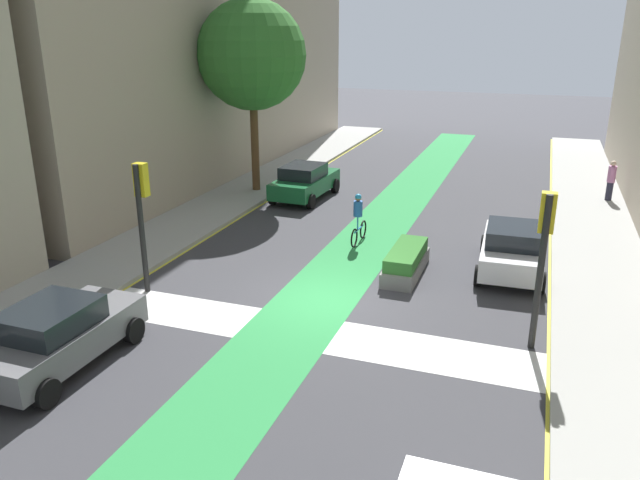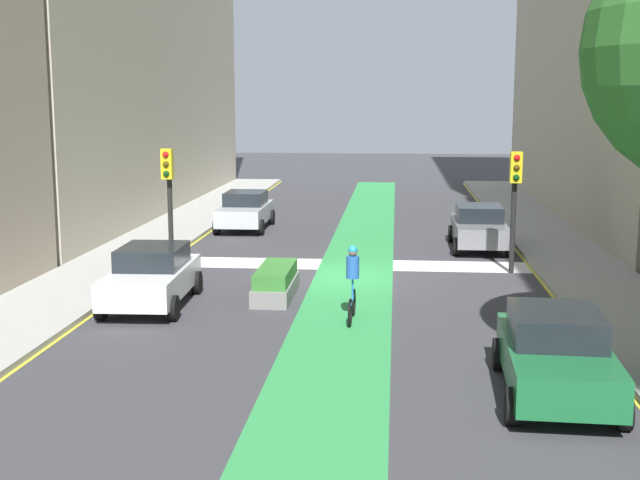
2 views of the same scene
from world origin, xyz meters
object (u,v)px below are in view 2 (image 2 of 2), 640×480
object	(u,v)px
median_planter	(276,283)
traffic_signal_near_right	(168,185)
car_grey_left_near	(479,227)
car_green_left_far	(556,354)
car_silver_right_near	(245,210)
cyclist_in_lane	(352,281)
car_white_right_far	(152,276)
traffic_signal_near_left	(515,188)

from	to	relation	value
median_planter	traffic_signal_near_right	bearing A→B (deg)	-42.04
car_grey_left_near	car_green_left_far	bearing A→B (deg)	89.67
traffic_signal_near_right	car_silver_right_near	xyz separation A→B (m)	(-0.89, -8.54, -1.91)
cyclist_in_lane	car_white_right_far	bearing A→B (deg)	-10.50
car_grey_left_near	car_silver_right_near	bearing A→B (deg)	-22.60
cyclist_in_lane	traffic_signal_near_left	bearing A→B (deg)	-127.76
car_green_left_far	car_white_right_far	distance (m)	11.09
car_white_right_far	traffic_signal_near_left	bearing A→B (deg)	-153.23
traffic_signal_near_left	median_planter	size ratio (longest dim) A/B	1.30
car_grey_left_near	median_planter	size ratio (longest dim) A/B	1.43
car_silver_right_near	car_grey_left_near	size ratio (longest dim) A/B	1.00
car_silver_right_near	car_grey_left_near	distance (m)	10.07
traffic_signal_near_right	median_planter	size ratio (longest dim) A/B	1.31
car_silver_right_near	median_planter	distance (m)	12.43
car_white_right_far	car_grey_left_near	xyz separation A→B (m)	(-9.39, -9.45, 0.00)
traffic_signal_near_right	traffic_signal_near_left	world-z (taller)	traffic_signal_near_right
traffic_signal_near_left	car_grey_left_near	distance (m)	4.83
car_green_left_far	car_white_right_far	world-z (taller)	same
car_grey_left_near	cyclist_in_lane	bearing A→B (deg)	68.73
car_green_left_far	median_planter	size ratio (longest dim) A/B	1.46
car_silver_right_near	car_white_right_far	xyz separation A→B (m)	(0.09, 13.32, 0.00)
traffic_signal_near_right	traffic_signal_near_left	size ratio (longest dim) A/B	1.01
car_green_left_far	median_planter	bearing A→B (deg)	-49.65
car_white_right_far	car_green_left_far	bearing A→B (deg)	147.04
car_silver_right_near	car_green_left_far	xyz separation A→B (m)	(-9.21, 19.35, 0.00)
cyclist_in_lane	median_planter	distance (m)	3.22
car_silver_right_near	cyclist_in_lane	size ratio (longest dim) A/B	2.26
car_silver_right_near	cyclist_in_lane	xyz separation A→B (m)	(-5.24, 14.31, 0.17)
car_green_left_far	median_planter	xyz separation A→B (m)	(6.20, -7.30, -0.40)
car_grey_left_near	cyclist_in_lane	distance (m)	11.20
car_silver_right_near	car_white_right_far	distance (m)	13.32
car_white_right_far	median_planter	size ratio (longest dim) A/B	1.45
car_silver_right_near	cyclist_in_lane	world-z (taller)	cyclist_in_lane
traffic_signal_near_right	car_silver_right_near	bearing A→B (deg)	-95.97
car_white_right_far	car_silver_right_near	bearing A→B (deg)	-90.40
car_white_right_far	cyclist_in_lane	distance (m)	5.42
car_green_left_far	median_planter	world-z (taller)	car_green_left_far
car_white_right_far	median_planter	bearing A→B (deg)	-157.80
car_white_right_far	car_grey_left_near	distance (m)	13.33
traffic_signal_near_right	car_green_left_far	world-z (taller)	traffic_signal_near_right
traffic_signal_near_right	car_grey_left_near	distance (m)	11.37
car_silver_right_near	car_green_left_far	bearing A→B (deg)	115.45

